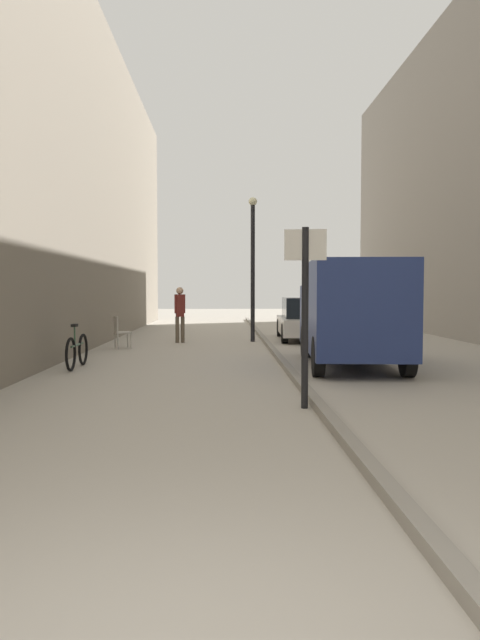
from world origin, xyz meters
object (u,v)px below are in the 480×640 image
(delivery_van, at_px, (351,311))
(lamp_post, at_px, (253,259))
(pedestrian_main_foreground, at_px, (180,311))
(bicycle_leaning, at_px, (77,351))
(street_sign_post, at_px, (305,301))
(parked_car, at_px, (306,319))
(cafe_chair_near_window, at_px, (120,330))

(delivery_van, relative_size, lamp_post, 1.06)
(pedestrian_main_foreground, relative_size, bicycle_leaning, 1.02)
(lamp_post, xyz_separation_m, bicycle_leaning, (-4.17, -6.56, -2.34))
(pedestrian_main_foreground, xyz_separation_m, bicycle_leaning, (-1.78, -6.25, -0.66))
(street_sign_post, xyz_separation_m, lamp_post, (-0.21, 11.05, 1.18))
(lamp_post, relative_size, bicycle_leaning, 2.69)
(bicycle_leaning, bearing_deg, parked_car, 50.71)
(delivery_van, distance_m, bicycle_leaning, 6.11)
(delivery_van, distance_m, street_sign_post, 4.95)
(pedestrian_main_foreground, relative_size, cafe_chair_near_window, 1.92)
(lamp_post, bearing_deg, bicycle_leaning, -122.41)
(parked_car, distance_m, street_sign_post, 11.88)
(delivery_van, height_order, parked_car, delivery_van)
(pedestrian_main_foreground, distance_m, delivery_van, 7.43)
(parked_car, height_order, cafe_chair_near_window, parked_car)
(pedestrian_main_foreground, relative_size, delivery_van, 0.36)
(street_sign_post, bearing_deg, cafe_chair_near_window, -57.47)
(cafe_chair_near_window, bearing_deg, street_sign_post, 1.85)
(pedestrian_main_foreground, height_order, lamp_post, lamp_post)
(street_sign_post, distance_m, cafe_chair_near_window, 9.87)
(parked_car, bearing_deg, delivery_van, -87.56)
(lamp_post, relative_size, cafe_chair_near_window, 5.06)
(lamp_post, distance_m, bicycle_leaning, 8.12)
(parked_car, height_order, lamp_post, lamp_post)
(lamp_post, bearing_deg, parked_car, 20.21)
(delivery_van, relative_size, cafe_chair_near_window, 5.37)
(pedestrian_main_foreground, relative_size, parked_car, 0.42)
(pedestrian_main_foreground, xyz_separation_m, delivery_van, (4.26, -6.09, 0.20))
(delivery_van, bearing_deg, cafe_chair_near_window, 148.26)
(lamp_post, bearing_deg, delivery_van, -73.63)
(delivery_van, bearing_deg, pedestrian_main_foreground, 128.88)
(pedestrian_main_foreground, height_order, street_sign_post, street_sign_post)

